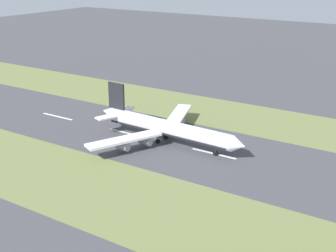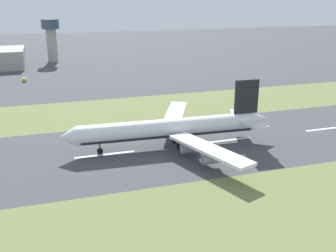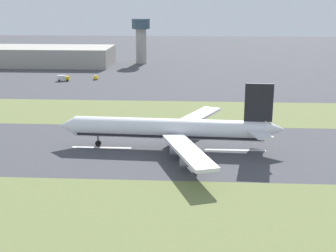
% 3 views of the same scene
% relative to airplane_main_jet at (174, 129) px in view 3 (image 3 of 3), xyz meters
% --- Properties ---
extents(ground_plane, '(800.00, 800.00, 0.00)m').
position_rel_airplane_main_jet_xyz_m(ground_plane, '(-0.05, -3.70, -6.02)').
color(ground_plane, '#424247').
extents(grass_median_west, '(40.00, 600.00, 0.01)m').
position_rel_airplane_main_jet_xyz_m(grass_median_west, '(-45.05, -3.70, -6.02)').
color(grass_median_west, olive).
rests_on(grass_median_west, ground).
extents(grass_median_east, '(40.00, 600.00, 0.01)m').
position_rel_airplane_main_jet_xyz_m(grass_median_east, '(44.95, -3.70, -6.02)').
color(grass_median_east, olive).
rests_on(grass_median_east, ground).
extents(centreline_dash_mid, '(1.20, 18.00, 0.01)m').
position_rel_airplane_main_jet_xyz_m(centreline_dash_mid, '(-0.05, -18.10, -6.01)').
color(centreline_dash_mid, silver).
rests_on(centreline_dash_mid, ground).
extents(centreline_dash_far, '(1.20, 18.00, 0.01)m').
position_rel_airplane_main_jet_xyz_m(centreline_dash_far, '(-0.05, 21.90, -6.01)').
color(centreline_dash_far, silver).
rests_on(centreline_dash_far, ground).
extents(airplane_main_jet, '(64.06, 67.19, 20.20)m').
position_rel_airplane_main_jet_xyz_m(airplane_main_jet, '(0.00, 0.00, 0.00)').
color(airplane_main_jet, white).
rests_on(airplane_main_jet, ground).
extents(terminal_building, '(36.00, 84.87, 11.81)m').
position_rel_airplane_main_jet_xyz_m(terminal_building, '(168.23, 91.42, -0.11)').
color(terminal_building, '#A39E93').
rests_on(terminal_building, ground).
extents(control_tower, '(12.00, 12.00, 29.33)m').
position_rel_airplane_main_jet_xyz_m(control_tower, '(180.09, 30.65, 12.06)').
color(control_tower, '#A39E93').
rests_on(control_tower, ground).
extents(service_truck, '(3.62, 6.34, 3.10)m').
position_rel_airplane_main_jet_xyz_m(service_truck, '(110.64, 64.60, -4.36)').
color(service_truck, gold).
rests_on(service_truck, ground).
extents(apron_car, '(4.48, 2.20, 2.03)m').
position_rel_airplane_main_jet_xyz_m(apron_car, '(116.65, 48.30, -5.02)').
color(apron_car, gold).
rests_on(apron_car, ground).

